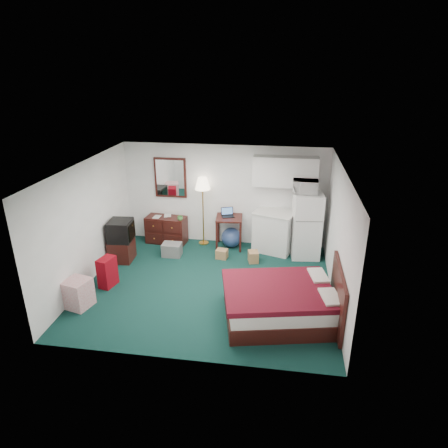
% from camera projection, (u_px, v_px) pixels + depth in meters
% --- Properties ---
extents(floor, '(5.00, 4.50, 0.01)m').
position_uv_depth(floor, '(208.00, 285.00, 8.28)').
color(floor, black).
rests_on(floor, ground).
extents(ceiling, '(5.00, 4.50, 0.01)m').
position_uv_depth(ceiling, '(206.00, 168.00, 7.34)').
color(ceiling, silver).
rests_on(ceiling, walls).
extents(walls, '(5.01, 4.51, 2.50)m').
position_uv_depth(walls, '(207.00, 230.00, 7.81)').
color(walls, silver).
rests_on(walls, floor).
extents(mirror, '(0.80, 0.06, 1.00)m').
position_uv_depth(mirror, '(170.00, 178.00, 9.88)').
color(mirror, white).
rests_on(mirror, walls).
extents(upper_cabinets, '(1.50, 0.35, 0.70)m').
position_uv_depth(upper_cabinets, '(285.00, 172.00, 9.25)').
color(upper_cabinets, white).
rests_on(upper_cabinets, walls).
extents(headboard, '(0.06, 1.56, 1.00)m').
position_uv_depth(headboard, '(338.00, 296.00, 6.89)').
color(headboard, '#3B0F0D').
rests_on(headboard, walls).
extents(dresser, '(1.05, 0.55, 0.69)m').
position_uv_depth(dresser, '(167.00, 230.00, 10.16)').
color(dresser, '#3B0F0D').
rests_on(dresser, floor).
extents(floor_lamp, '(0.47, 0.47, 1.73)m').
position_uv_depth(floor_lamp, '(203.00, 211.00, 9.90)').
color(floor_lamp, gold).
rests_on(floor_lamp, floor).
extents(desk, '(0.69, 0.69, 0.80)m').
position_uv_depth(desk, '(229.00, 232.00, 9.87)').
color(desk, '#3B0F0D').
rests_on(desk, floor).
extents(exercise_ball, '(0.56, 0.56, 0.49)m').
position_uv_depth(exercise_ball, '(231.00, 237.00, 9.95)').
color(exercise_ball, navy).
rests_on(exercise_ball, floor).
extents(kitchen_counter, '(1.06, 0.93, 0.97)m').
position_uv_depth(kitchen_counter, '(274.00, 232.00, 9.67)').
color(kitchen_counter, white).
rests_on(kitchen_counter, floor).
extents(fridge, '(0.70, 0.70, 1.56)m').
position_uv_depth(fridge, '(306.00, 225.00, 9.28)').
color(fridge, white).
rests_on(fridge, floor).
extents(bed, '(2.19, 1.87, 0.61)m').
position_uv_depth(bed, '(280.00, 303.00, 7.12)').
color(bed, '#400C10').
rests_on(bed, floor).
extents(tv_stand, '(0.53, 0.57, 0.50)m').
position_uv_depth(tv_stand, '(122.00, 250.00, 9.27)').
color(tv_stand, '#3B0F0D').
rests_on(tv_stand, floor).
extents(suitcase, '(0.32, 0.43, 0.63)m').
position_uv_depth(suitcase, '(107.00, 272.00, 8.16)').
color(suitcase, maroon).
rests_on(suitcase, floor).
extents(retail_box, '(0.54, 0.54, 0.55)m').
position_uv_depth(retail_box, '(78.00, 293.00, 7.48)').
color(retail_box, white).
rests_on(retail_box, floor).
extents(file_bin, '(0.45, 0.34, 0.31)m').
position_uv_depth(file_bin, '(172.00, 250.00, 9.51)').
color(file_bin, slate).
rests_on(file_bin, floor).
extents(cardboard_box_a, '(0.29, 0.26, 0.22)m').
position_uv_depth(cardboard_box_a, '(222.00, 254.00, 9.40)').
color(cardboard_box_a, '#A27347').
rests_on(cardboard_box_a, floor).
extents(cardboard_box_b, '(0.27, 0.30, 0.26)m').
position_uv_depth(cardboard_box_b, '(253.00, 257.00, 9.22)').
color(cardboard_box_b, '#A27347').
rests_on(cardboard_box_b, floor).
extents(laptop, '(0.36, 0.33, 0.20)m').
position_uv_depth(laptop, '(228.00, 213.00, 9.71)').
color(laptop, black).
rests_on(laptop, desk).
extents(crt_tv, '(0.56, 0.60, 0.48)m').
position_uv_depth(crt_tv, '(121.00, 231.00, 9.09)').
color(crt_tv, black).
rests_on(crt_tv, tv_stand).
extents(microwave, '(0.55, 0.31, 0.38)m').
position_uv_depth(microwave, '(305.00, 185.00, 8.94)').
color(microwave, white).
rests_on(microwave, fridge).
extents(book_a, '(0.17, 0.03, 0.23)m').
position_uv_depth(book_a, '(153.00, 213.00, 10.00)').
color(book_a, '#A27347').
rests_on(book_a, dresser).
extents(book_b, '(0.18, 0.06, 0.24)m').
position_uv_depth(book_b, '(164.00, 212.00, 10.06)').
color(book_b, '#A27347').
rests_on(book_b, dresser).
extents(mug, '(0.16, 0.14, 0.13)m').
position_uv_depth(mug, '(180.00, 218.00, 9.81)').
color(mug, '#478C40').
rests_on(mug, dresser).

